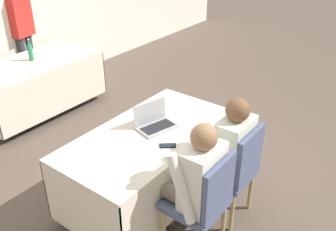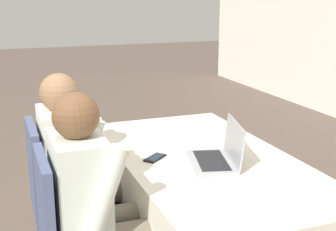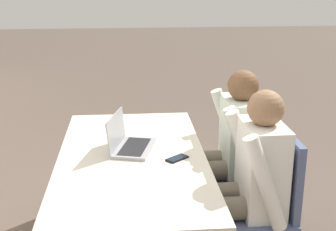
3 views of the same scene
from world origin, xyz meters
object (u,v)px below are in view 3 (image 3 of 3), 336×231
at_px(chair_near_left, 264,203).
at_px(chair_near_right, 243,167).
at_px(person_white_shirt, 229,146).
at_px(cell_phone, 177,158).
at_px(laptop, 129,143).
at_px(person_checkered_shirt, 247,178).

relative_size(chair_near_left, chair_near_right, 1.00).
xyz_separation_m(chair_near_right, person_white_shirt, (0.00, 0.10, 0.16)).
xyz_separation_m(cell_phone, person_white_shirt, (0.32, -0.38, -0.06)).
bearing_deg(person_white_shirt, chair_near_left, 11.79).
height_order(chair_near_left, person_white_shirt, person_white_shirt).
bearing_deg(person_white_shirt, laptop, -78.33).
xyz_separation_m(laptop, person_white_shirt, (0.14, -0.66, -0.10)).
relative_size(cell_phone, chair_near_right, 0.16).
bearing_deg(person_checkered_shirt, chair_near_left, 90.00).
height_order(laptop, person_white_shirt, person_white_shirt).
bearing_deg(chair_near_right, person_checkered_shirt, -11.79).
distance_m(chair_near_right, person_white_shirt, 0.19).
bearing_deg(person_checkered_shirt, person_white_shirt, -180.00).
bearing_deg(chair_near_right, laptop, -79.90).
height_order(chair_near_left, chair_near_right, same).
distance_m(cell_phone, chair_near_right, 0.62).
distance_m(chair_near_left, chair_near_right, 0.50).
relative_size(laptop, chair_near_left, 0.43).
bearing_deg(laptop, chair_near_right, -65.20).
height_order(cell_phone, person_checkered_shirt, person_checkered_shirt).
height_order(laptop, chair_near_left, laptop).
bearing_deg(chair_near_left, chair_near_right, -180.00).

